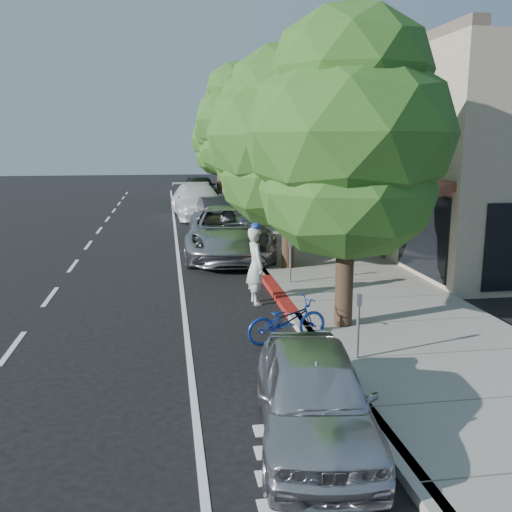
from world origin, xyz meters
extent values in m
plane|color=black|center=(0.00, 0.00, 0.00)|extent=(120.00, 120.00, 0.00)
cube|color=gray|center=(2.30, 8.00, 0.07)|extent=(4.60, 56.00, 0.15)
cube|color=#9E998E|center=(0.00, 8.00, 0.07)|extent=(0.30, 56.00, 0.15)
cube|color=maroon|center=(0.00, 1.00, 0.07)|extent=(0.32, 4.00, 0.15)
cube|color=#B9A88E|center=(9.60, 18.00, 3.50)|extent=(10.00, 36.00, 7.00)
cylinder|color=black|center=(0.90, -2.00, 1.24)|extent=(0.40, 0.40, 2.47)
ellipsoid|color=#1D5319|center=(0.90, -2.00, 3.18)|extent=(3.87, 3.87, 3.09)
ellipsoid|color=#1D5319|center=(0.90, -2.00, 4.38)|extent=(4.55, 4.55, 3.64)
ellipsoid|color=#1D5319|center=(0.90, -2.00, 5.65)|extent=(3.41, 3.41, 2.73)
cylinder|color=black|center=(0.90, 4.00, 1.23)|extent=(0.40, 0.40, 2.47)
ellipsoid|color=#1D5319|center=(0.90, 4.00, 3.17)|extent=(4.52, 4.52, 3.61)
ellipsoid|color=#1D5319|center=(0.90, 4.00, 4.37)|extent=(5.31, 5.31, 4.25)
ellipsoid|color=#1D5319|center=(0.90, 4.00, 5.64)|extent=(3.99, 3.99, 3.19)
cylinder|color=black|center=(0.90, 10.00, 1.28)|extent=(0.40, 0.40, 2.56)
ellipsoid|color=#1D5319|center=(0.90, 10.00, 3.29)|extent=(3.79, 3.79, 3.03)
ellipsoid|color=#1D5319|center=(0.90, 10.00, 4.53)|extent=(4.46, 4.46, 3.57)
ellipsoid|color=#1D5319|center=(0.90, 10.00, 5.84)|extent=(3.34, 3.34, 2.67)
cylinder|color=black|center=(0.90, 16.00, 1.48)|extent=(0.40, 0.40, 2.96)
ellipsoid|color=#1D5319|center=(0.90, 16.00, 3.81)|extent=(4.04, 4.04, 3.23)
ellipsoid|color=#1D5319|center=(0.90, 16.00, 5.25)|extent=(4.76, 4.76, 3.80)
ellipsoid|color=#1D5319|center=(0.90, 16.00, 6.78)|extent=(3.57, 3.57, 2.85)
cylinder|color=black|center=(0.90, 22.00, 1.39)|extent=(0.40, 0.40, 2.79)
ellipsoid|color=#1D5319|center=(0.90, 22.00, 3.59)|extent=(3.64, 3.64, 2.92)
ellipsoid|color=#1D5319|center=(0.90, 22.00, 4.94)|extent=(4.29, 4.29, 3.43)
ellipsoid|color=#1D5319|center=(0.90, 22.00, 6.38)|extent=(3.22, 3.22, 2.57)
cylinder|color=black|center=(0.90, 28.00, 1.21)|extent=(0.40, 0.40, 2.43)
ellipsoid|color=#1D5319|center=(0.90, 28.00, 3.12)|extent=(3.54, 3.54, 2.83)
ellipsoid|color=#1D5319|center=(0.90, 28.00, 4.30)|extent=(4.16, 4.16, 3.33)
ellipsoid|color=#1D5319|center=(0.90, 28.00, 5.55)|extent=(3.12, 3.12, 2.50)
imported|color=silver|center=(-0.70, 0.49, 1.02)|extent=(0.57, 0.79, 2.03)
imported|color=navy|center=(-0.50, -2.51, 0.47)|extent=(1.90, 1.03, 0.95)
imported|color=#B0B0B5|center=(-0.74, 6.76, 0.92)|extent=(3.54, 6.81, 1.83)
imported|color=#212427|center=(-0.50, 13.19, 0.78)|extent=(1.90, 4.80, 1.55)
imported|color=white|center=(-1.27, 18.00, 0.92)|extent=(3.07, 6.50, 1.83)
imported|color=black|center=(-0.54, 28.00, 0.88)|extent=(2.66, 5.39, 1.77)
imported|color=silver|center=(-0.96, -6.54, 0.67)|extent=(2.11, 4.13, 1.35)
imported|color=black|center=(2.50, 7.81, 1.00)|extent=(1.05, 1.03, 1.71)
camera|label=1|loc=(-2.94, -13.84, 4.21)|focal=40.00mm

